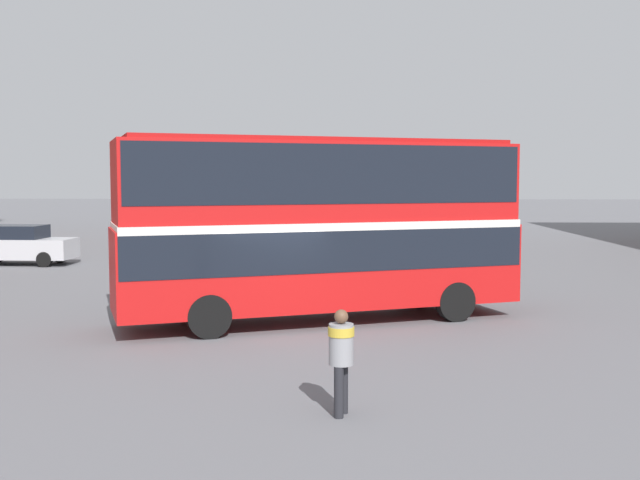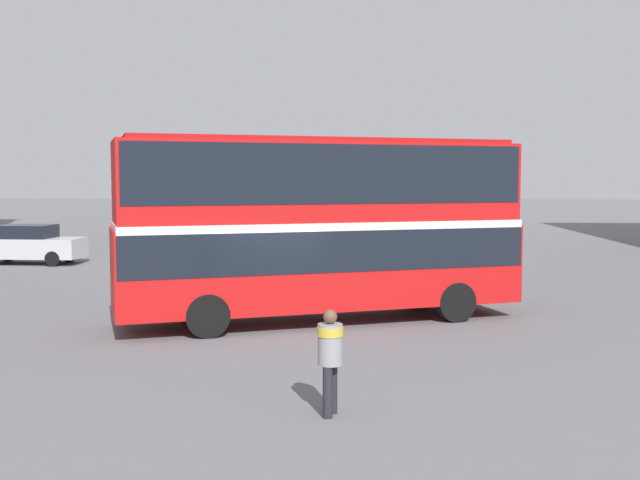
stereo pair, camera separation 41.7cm
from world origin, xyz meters
name	(u,v)px [view 1 (the left image)]	position (x,y,z in m)	size (l,w,h in m)	color
ground_plane	(276,330)	(0.00, 0.00, 0.00)	(240.00, 240.00, 0.00)	slate
double_decker_bus	(320,218)	(1.04, 1.13, 2.66)	(10.49, 6.07, 4.66)	red
pedestrian_foreground	(341,351)	(1.66, -6.56, 1.01)	(0.50, 0.50, 1.65)	#232328
parked_car_kerb_near	(20,245)	(-12.29, 13.43, 0.84)	(4.55, 1.94, 1.69)	silver
parked_car_kerb_far	(179,245)	(-5.48, 13.71, 0.82)	(4.64, 2.23, 1.64)	silver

